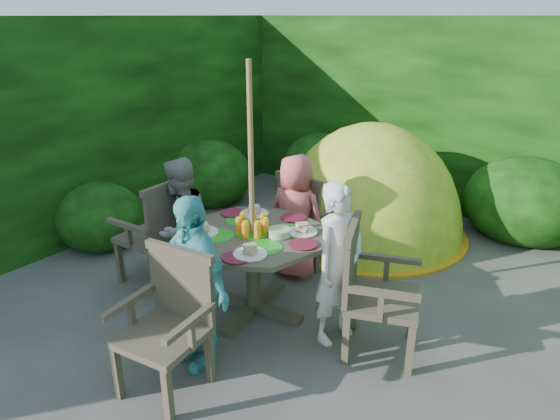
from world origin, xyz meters
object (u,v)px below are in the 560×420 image
Objects in this scene: garden_chair_right at (371,288)px; garden_chair_left at (158,231)px; parasol_pole at (252,196)px; dome_tent at (367,232)px; garden_chair_front at (169,321)px; child_right at (338,264)px; child_front at (194,282)px; patio_table at (253,246)px; garden_chair_back at (307,217)px; child_left at (181,227)px; child_back at (296,217)px.

garden_chair_left is at bearing 75.47° from garden_chair_right.
dome_tent is at bearing 88.89° from parasol_pole.
garden_chair_right reaches higher than garden_chair_front.
dome_tent reaches higher than garden_chair_right.
garden_chair_left is 0.77× the size of child_right.
parasol_pole is 0.91m from child_right.
child_front is (-0.70, -0.89, 0.01)m from child_right.
patio_table is 2.26m from dome_tent.
dome_tent is (-0.05, 2.96, -0.68)m from child_front.
dome_tent is (0.04, 2.17, -1.10)m from parasol_pole.
garden_chair_back is 1.35m from child_left.
child_left reaches higher than garden_chair_back.
garden_chair_left is 0.81× the size of child_back.
parasol_pole reaches higher than garden_chair_back.
parasol_pole is 1.64× the size of child_right.
garden_chair_back is (-0.14, 1.09, -0.58)m from parasol_pole.
patio_table is 1.50× the size of garden_chair_back.
child_right is 1.13m from child_back.
garden_chair_front is (0.12, -1.09, -0.58)m from parasol_pole.
child_front is 0.50× the size of dome_tent.
garden_chair_left is 1.54m from garden_chair_back.
garden_chair_right is 1.53m from garden_chair_front.
garden_chair_left is 1.89m from child_right.
garden_chair_right is 0.81× the size of child_back.
garden_chair_right is at bearing 77.42° from child_left.
garden_chair_left is 0.76× the size of child_front.
patio_table is 1.42× the size of garden_chair_right.
child_front reaches higher than child_left.
parasol_pole is 1.62× the size of child_front.
child_back is 0.47× the size of dome_tent.
parasol_pole is at bearing 91.60° from child_back.
garden_chair_front is at bearing -83.70° from patio_table.
child_right is (0.79, 0.09, 0.03)m from patio_table.
parasol_pole is 1.74× the size of child_back.
patio_table is 0.80m from child_front.
dome_tent is (-1.05, 2.06, -0.55)m from garden_chair_right.
garden_chair_front is 1.90m from child_back.
garden_chair_front is 1.36m from child_right.
garden_chair_back is at bearing 30.66° from garden_chair_right.
child_front is (1.17, -0.66, 0.13)m from garden_chair_left.
garden_chair_back is 0.32m from child_back.
dome_tent is (0.04, 2.16, -0.64)m from patio_table.
parasol_pole is 2.15× the size of garden_chair_right.
child_back is (0.99, 0.92, 0.08)m from garden_chair_left.
child_back is at bearing 89.56° from garden_chair_front.
garden_chair_left is 2.61m from dome_tent.
dome_tent reaches higher than patio_table.
child_back is at bearing 109.54° from child_front.
garden_chair_back is 1.21m from dome_tent.
child_right is at bearing 136.60° from child_back.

